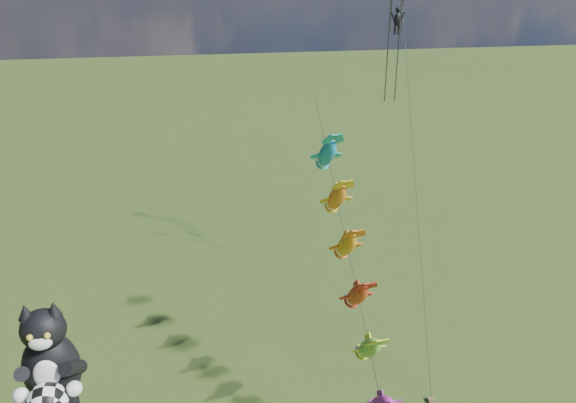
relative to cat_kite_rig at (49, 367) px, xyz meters
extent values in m
ellipsoid|color=black|center=(0.00, 0.29, -0.28)|extent=(2.46, 2.11, 3.23)
ellipsoid|color=black|center=(0.00, 0.19, 1.63)|extent=(1.92, 1.78, 1.63)
cone|color=black|center=(-0.50, 0.19, 2.49)|extent=(0.64, 0.64, 0.60)
cone|color=black|center=(0.50, 0.19, 2.49)|extent=(0.64, 0.64, 0.60)
ellipsoid|color=white|center=(0.00, -0.47, 1.48)|extent=(0.90, 0.54, 0.58)
ellipsoid|color=white|center=(0.00, -0.47, 0.02)|extent=(1.05, 0.52, 1.33)
sphere|color=gold|center=(-0.30, -0.54, 1.81)|extent=(0.24, 0.24, 0.24)
sphere|color=gold|center=(0.30, -0.54, 1.81)|extent=(0.24, 0.24, 0.24)
sphere|color=white|center=(-0.96, -0.77, -0.54)|extent=(0.60, 0.60, 0.60)
sphere|color=white|center=(0.96, -0.77, -0.54)|extent=(0.60, 0.60, 0.60)
sphere|color=white|center=(0.00, -1.07, -0.79)|extent=(1.55, 1.55, 1.55)
cylinder|color=black|center=(13.51, 3.23, -0.41)|extent=(0.88, 15.81, 16.48)
ellipsoid|color=green|center=(13.60, 1.52, -2.19)|extent=(0.95, 2.35, 2.35)
ellipsoid|color=orange|center=(13.50, 3.29, -0.35)|extent=(0.95, 2.35, 2.35)
ellipsoid|color=yellow|center=(13.41, 5.06, 1.50)|extent=(0.95, 2.35, 2.35)
ellipsoid|color=red|center=(13.31, 6.83, 3.34)|extent=(0.95, 2.35, 2.35)
ellipsoid|color=blue|center=(13.22, 8.59, 5.18)|extent=(0.95, 2.35, 2.35)
cube|color=brown|center=(18.68, 4.39, -8.68)|extent=(0.40, 0.30, 0.22)
cylinder|color=black|center=(20.11, 12.80, 2.87)|extent=(2.89, 16.85, 23.05)
cylinder|color=black|center=(19.95, 18.30, 9.85)|extent=(0.08, 0.08, 8.74)
cylinder|color=black|center=(20.65, 18.30, 9.85)|extent=(0.08, 0.08, 8.74)
camera|label=1|loc=(5.68, -19.01, 14.21)|focal=35.00mm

